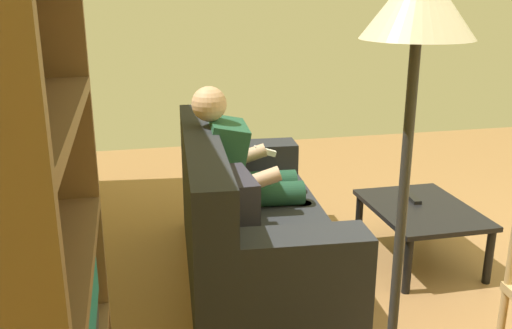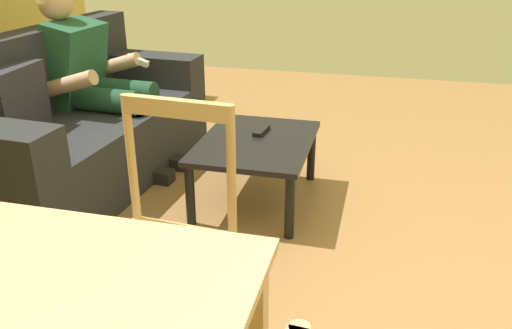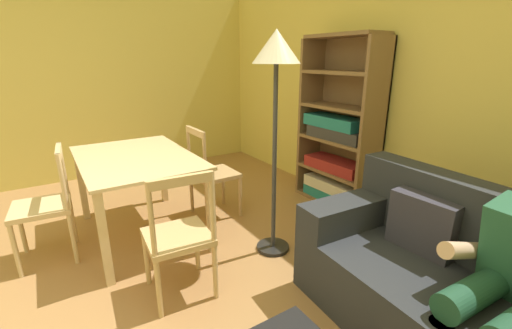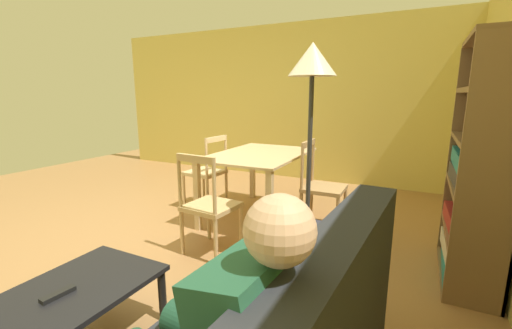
{
  "view_description": "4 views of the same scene",
  "coord_description": "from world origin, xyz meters",
  "px_view_note": "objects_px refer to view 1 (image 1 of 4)",
  "views": [
    {
      "loc": [
        -1.94,
        2.58,
        1.71
      ],
      "look_at": [
        1.12,
        1.89,
        0.73
      ],
      "focal_mm": 39.98,
      "sensor_mm": 36.0,
      "label": 1
    },
    {
      "loc": [
        -1.56,
        0.15,
        1.43
      ],
      "look_at": [
        1.11,
        0.81,
        0.22
      ],
      "focal_mm": 37.25,
      "sensor_mm": 36.0,
      "label": 2
    },
    {
      "loc": [
        1.78,
        0.18,
        1.59
      ],
      "look_at": [
        -0.03,
        1.35,
        0.9
      ],
      "focal_mm": 23.35,
      "sensor_mm": 36.0,
      "label": 3
    },
    {
      "loc": [
        2.16,
        2.45,
        1.42
      ],
      "look_at": [
        -0.03,
        1.35,
        0.9
      ],
      "focal_mm": 23.21,
      "sensor_mm": 36.0,
      "label": 4
    }
  ],
  "objects_px": {
    "coffee_table": "(421,214)",
    "floor_lamp": "(415,52)",
    "couch": "(246,228)",
    "tv_remote": "(413,198)",
    "person_lounging": "(244,174)"
  },
  "relations": [
    {
      "from": "coffee_table",
      "to": "floor_lamp",
      "type": "height_order",
      "value": "floor_lamp"
    },
    {
      "from": "floor_lamp",
      "to": "couch",
      "type": "bearing_deg",
      "value": 10.67
    },
    {
      "from": "coffee_table",
      "to": "tv_remote",
      "type": "height_order",
      "value": "tv_remote"
    },
    {
      "from": "person_lounging",
      "to": "floor_lamp",
      "type": "distance_m",
      "value": 1.88
    },
    {
      "from": "coffee_table",
      "to": "couch",
      "type": "bearing_deg",
      "value": 89.74
    },
    {
      "from": "tv_remote",
      "to": "person_lounging",
      "type": "bearing_deg",
      "value": 0.24
    },
    {
      "from": "couch",
      "to": "tv_remote",
      "type": "xyz_separation_m",
      "value": [
        0.12,
        -1.14,
        0.05
      ]
    },
    {
      "from": "couch",
      "to": "coffee_table",
      "type": "xyz_separation_m",
      "value": [
        -0.01,
        -1.14,
        -0.01
      ]
    },
    {
      "from": "person_lounging",
      "to": "coffee_table",
      "type": "distance_m",
      "value": 1.16
    },
    {
      "from": "couch",
      "to": "tv_remote",
      "type": "relative_size",
      "value": 11.03
    },
    {
      "from": "couch",
      "to": "coffee_table",
      "type": "relative_size",
      "value": 2.34
    },
    {
      "from": "couch",
      "to": "floor_lamp",
      "type": "bearing_deg",
      "value": -169.33
    },
    {
      "from": "tv_remote",
      "to": "floor_lamp",
      "type": "xyz_separation_m",
      "value": [
        -1.51,
        0.88,
        1.13
      ]
    },
    {
      "from": "coffee_table",
      "to": "tv_remote",
      "type": "xyz_separation_m",
      "value": [
        0.12,
        -0.0,
        0.06
      ]
    },
    {
      "from": "couch",
      "to": "person_lounging",
      "type": "xyz_separation_m",
      "value": [
        0.23,
        -0.04,
        0.26
      ]
    }
  ]
}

